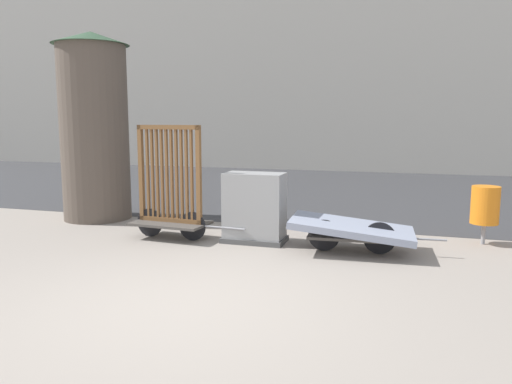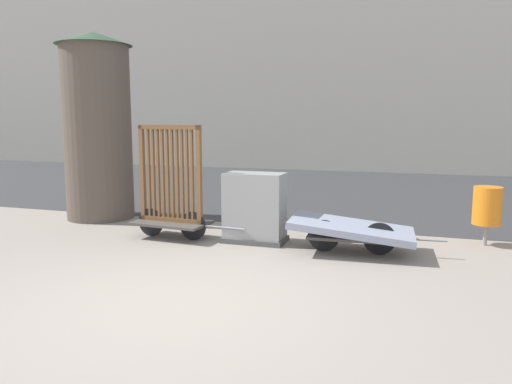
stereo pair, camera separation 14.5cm
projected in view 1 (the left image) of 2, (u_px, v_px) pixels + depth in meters
name	position (u px, v px, depth m)	size (l,w,h in m)	color
ground_plane	(182.00, 304.00, 5.24)	(60.00, 60.00, 0.00)	gray
road_strip	(325.00, 189.00, 13.87)	(56.00, 10.15, 0.01)	#38383A
bike_cart_with_bedframe	(170.00, 198.00, 8.05)	(1.95, 0.78, 1.84)	#4C4742
bike_cart_with_mattress	(352.00, 229.00, 7.24)	(2.22, 1.13, 0.50)	#4C4742
utility_cabinet	(255.00, 210.00, 7.84)	(0.99, 0.56, 1.10)	#4C4C4C
trash_bin	(485.00, 205.00, 7.67)	(0.42, 0.42, 0.91)	gray
advertising_column	(94.00, 126.00, 9.54)	(1.43, 1.43, 3.55)	brown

